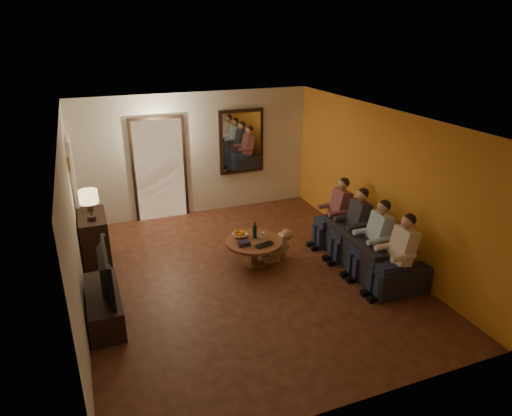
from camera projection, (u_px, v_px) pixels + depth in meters
name	position (u px, v px, depth m)	size (l,w,h in m)	color
floor	(246.00, 275.00, 7.55)	(5.00, 6.00, 0.01)	#401D11
ceiling	(244.00, 119.00, 6.57)	(5.00, 6.00, 0.01)	white
back_wall	(196.00, 155.00, 9.65)	(5.00, 0.02, 2.60)	beige
front_wall	(350.00, 306.00, 4.47)	(5.00, 0.02, 2.60)	beige
left_wall	(73.00, 227.00, 6.22)	(0.02, 6.00, 2.60)	beige
right_wall	(380.00, 183.00, 7.90)	(0.02, 6.00, 2.60)	beige
orange_accent	(380.00, 183.00, 7.90)	(0.01, 6.00, 2.60)	orange
kitchen_doorway	(160.00, 170.00, 9.46)	(1.00, 0.06, 2.10)	#FFE0A5
door_trim	(160.00, 170.00, 9.45)	(1.12, 0.04, 2.22)	black
fridge_glimpse	(172.00, 176.00, 9.60)	(0.45, 0.03, 1.70)	silver
mirror_frame	(241.00, 142.00, 9.88)	(1.00, 0.05, 1.40)	black
mirror_glass	(242.00, 142.00, 9.85)	(0.86, 0.02, 1.26)	white
white_door	(76.00, 192.00, 8.32)	(0.06, 0.85, 2.04)	white
framed_art	(68.00, 163.00, 7.14)	(0.03, 0.28, 0.24)	#B28C33
art_canvas	(69.00, 162.00, 7.15)	(0.01, 0.22, 0.18)	brown
dresser	(95.00, 238.00, 7.90)	(0.45, 0.95, 0.85)	black
table_lamp	(90.00, 205.00, 7.45)	(0.30, 0.30, 0.54)	beige
flower_vase	(89.00, 199.00, 7.84)	(0.14, 0.14, 0.44)	red
tv_stand	(104.00, 306.00, 6.36)	(0.45, 1.29, 0.43)	black
tv	(99.00, 272.00, 6.16)	(0.15, 1.11, 0.64)	black
sofa	(368.00, 247.00, 7.76)	(0.89, 2.27, 0.66)	black
person_a	(398.00, 258.00, 6.85)	(0.60, 0.40, 1.20)	tan
person_b	(375.00, 242.00, 7.37)	(0.60, 0.40, 1.20)	tan
person_c	(354.00, 227.00, 7.89)	(0.60, 0.40, 1.20)	tan
person_d	(336.00, 215.00, 8.41)	(0.60, 0.40, 1.20)	tan
dog	(275.00, 245.00, 7.95)	(0.56, 0.24, 0.56)	#A7774D
coffee_table	(254.00, 252.00, 7.83)	(0.97, 0.97, 0.45)	brown
bowl	(240.00, 235.00, 7.86)	(0.26, 0.26, 0.06)	white
oranges	(240.00, 232.00, 7.83)	(0.20, 0.20, 0.08)	orange
wine_bottle	(255.00, 230.00, 7.79)	(0.07, 0.07, 0.31)	black
wine_glass	(263.00, 235.00, 7.83)	(0.06, 0.06, 0.10)	silver
book_stack	(244.00, 243.00, 7.57)	(0.20, 0.15, 0.07)	black
laptop	(266.00, 246.00, 7.53)	(0.33, 0.21, 0.03)	black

